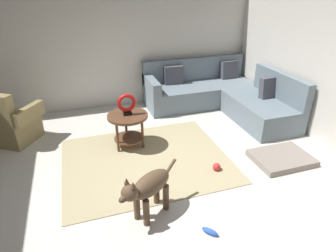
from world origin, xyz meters
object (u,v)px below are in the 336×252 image
sectional_couch (220,95)px  armchair (10,123)px  torus_sculpture (127,104)px  dog_toy_bone (210,232)px  dog_toy_ball (217,167)px  dog (148,188)px  side_table (128,122)px  dog_bed_mat (282,158)px

sectional_couch → armchair: (-3.70, -0.14, 0.03)m
torus_sculpture → sectional_couch: bearing=23.4°
dog_toy_bone → sectional_couch: bearing=61.1°
torus_sculpture → dog_toy_ball: torus_sculpture is taller
dog → dog_toy_ball: bearing=-95.8°
armchair → dog_toy_ball: bearing=1.0°
dog → side_table: bearing=-35.0°
sectional_couch → torus_sculpture: (-1.99, -0.86, 0.42)m
armchair → dog_toy_bone: bearing=-18.1°
dog_toy_ball → sectional_couch: bearing=61.8°
sectional_couch → armchair: 3.70m
side_table → dog_toy_bone: bearing=-77.6°
sectional_couch → dog: bearing=-131.1°
sectional_couch → armchair: bearing=-177.8°
dog_toy_ball → armchair: bearing=147.6°
side_table → dog_bed_mat: (1.97, -1.07, -0.37)m
dog → dog_toy_ball: (1.08, 0.52, -0.32)m
torus_sculpture → dog_toy_bone: size_ratio=1.81×
sectional_couch → dog_toy_bone: size_ratio=12.50×
sectional_couch → armchair: size_ratio=2.25×
dog_bed_mat → dog_toy_bone: size_ratio=4.44×
dog → dog_toy_bone: size_ratio=4.16×
sectional_couch → torus_sculpture: bearing=-156.6°
dog → armchair: bearing=4.3°
dog_bed_mat → armchair: bearing=154.1°
armchair → side_table: (1.71, -0.72, 0.09)m
dog_toy_bone → dog_bed_mat: bearing=29.9°
side_table → torus_sculpture: 0.29m
torus_sculpture → dog_toy_bone: (0.43, -1.96, -0.68)m
armchair → dog_toy_ball: size_ratio=9.17×
side_table → dog_toy_ball: 1.45m
torus_sculpture → dog_bed_mat: torus_sculpture is taller
sectional_couch → dog: (-2.08, -2.38, 0.09)m
torus_sculpture → dog_toy_bone: bearing=-77.6°
torus_sculpture → dog_toy_ball: 1.55m
torus_sculpture → armchair: bearing=157.2°
sectional_couch → dog_bed_mat: 1.95m
side_table → dog: (-0.09, -1.52, -0.04)m
sectional_couch → dog_bed_mat: bearing=-90.4°
dog_bed_mat → torus_sculpture: bearing=151.5°
side_table → dog: 1.52m
dog_toy_ball → dog_toy_bone: (-0.56, -0.97, -0.02)m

